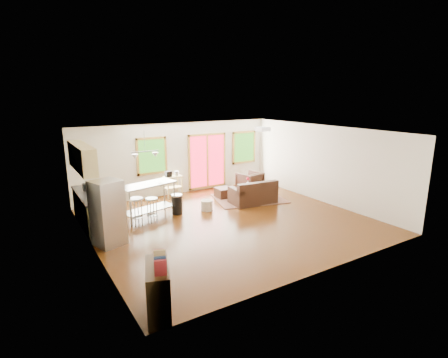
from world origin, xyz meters
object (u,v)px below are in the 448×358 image
armchair (250,181)px  island (148,195)px  rug (249,198)px  coffee_table (252,188)px  loveseat (253,194)px  ottoman (224,193)px  kitchen_cart (172,179)px  refrigerator (108,213)px

armchair → island: bearing=-1.1°
armchair → rug: bearing=40.9°
coffee_table → armchair: armchair is taller
loveseat → armchair: size_ratio=1.91×
ottoman → kitchen_cart: 1.89m
refrigerator → island: refrigerator is taller
loveseat → refrigerator: 5.04m
rug → refrigerator: bearing=-165.5°
armchair → loveseat: bearing=46.9°
rug → kitchen_cart: size_ratio=2.43×
island → kitchen_cart: 2.22m
coffee_table → armchair: size_ratio=1.36×
island → refrigerator: bearing=-138.9°
armchair → refrigerator: 6.12m
loveseat → coffee_table: bearing=62.7°
coffee_table → armchair: 0.73m
armchair → kitchen_cart: (-2.79, 0.81, 0.25)m
kitchen_cart → island: bearing=-131.7°
refrigerator → kitchen_cart: size_ratio=1.67×
coffee_table → kitchen_cart: bearing=149.3°
rug → island: size_ratio=1.32×
loveseat → island: 3.54m
coffee_table → refrigerator: (-5.38, -1.48, 0.47)m
rug → ottoman: ottoman is taller
loveseat → island: bearing=178.2°
coffee_table → ottoman: 1.03m
island → armchair: bearing=11.2°
rug → refrigerator: 5.36m
kitchen_cart → ottoman: bearing=-33.6°
loveseat → island: (-3.49, 0.46, 0.41)m
loveseat → ottoman: bearing=119.8°
coffee_table → refrigerator: 5.60m
loveseat → refrigerator: size_ratio=0.97×
refrigerator → kitchen_cart: (2.93, 2.93, -0.15)m
loveseat → island: size_ratio=0.88×
kitchen_cart → rug: bearing=-36.1°
refrigerator → coffee_table: bearing=-2.7°
loveseat → kitchen_cart: size_ratio=1.62×
rug → loveseat: 0.62m
rug → island: 3.74m
kitchen_cart → refrigerator: bearing=-135.0°
armchair → kitchen_cart: size_ratio=0.85×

